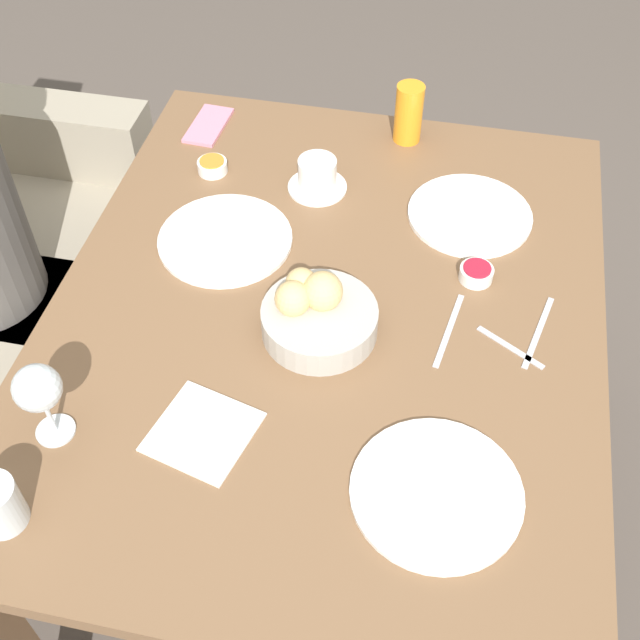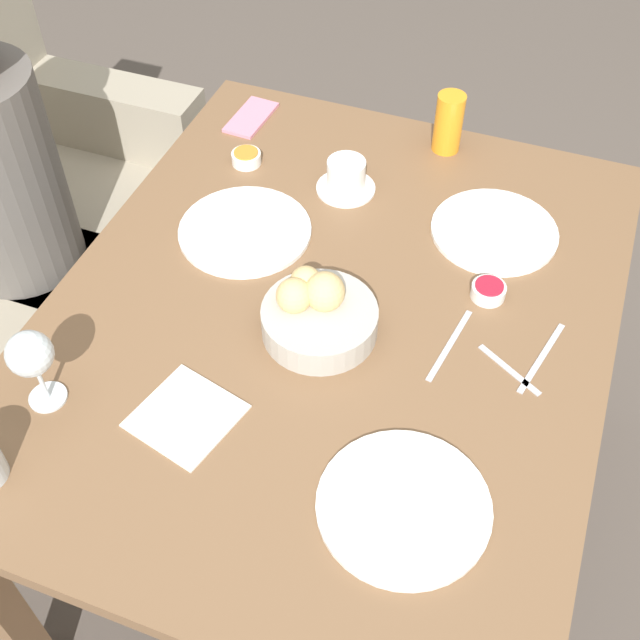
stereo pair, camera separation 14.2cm
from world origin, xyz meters
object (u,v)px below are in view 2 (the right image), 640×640
at_px(plate_far_center, 245,231).
at_px(wine_glass, 31,356).
at_px(fork_silver, 542,358).
at_px(knife_silver, 450,345).
at_px(plate_near_left, 404,506).
at_px(cell_phone, 251,117).
at_px(plate_near_right, 494,231).
at_px(jam_bowl_honey, 246,158).
at_px(spoon_coffee, 509,370).
at_px(juice_glass, 449,123).
at_px(napkin, 186,416).
at_px(seated_person, 18,236).
at_px(jam_bowl_berry, 488,291).
at_px(coffee_cup, 346,177).
at_px(bread_basket, 318,313).

xyz_separation_m(plate_far_center, wine_glass, (-0.49, 0.14, 0.11)).
distance_m(fork_silver, knife_silver, 0.16).
distance_m(plate_near_left, cell_phone, 1.05).
bearing_deg(fork_silver, wine_glass, 116.30).
xyz_separation_m(plate_near_right, fork_silver, (-0.29, -0.15, -0.00)).
xyz_separation_m(jam_bowl_honey, spoon_coffee, (-0.37, -0.66, -0.01)).
height_order(plate_near_left, cell_phone, plate_near_left).
relative_size(plate_near_left, plate_far_center, 0.99).
relative_size(juice_glass, fork_silver, 0.75).
height_order(jam_bowl_honey, napkin, jam_bowl_honey).
height_order(seated_person, cell_phone, seated_person).
bearing_deg(jam_bowl_honey, plate_far_center, -156.89).
height_order(plate_near_left, juice_glass, juice_glass).
distance_m(knife_silver, cell_phone, 0.80).
distance_m(seated_person, knife_silver, 1.16).
bearing_deg(plate_far_center, juice_glass, -36.60).
relative_size(jam_bowl_berry, spoon_coffee, 0.52).
distance_m(plate_near_left, fork_silver, 0.39).
relative_size(plate_near_left, coffee_cup, 2.11).
bearing_deg(knife_silver, fork_silver, -79.86).
distance_m(plate_near_left, wine_glass, 0.63).
bearing_deg(jam_bowl_honey, seated_person, 106.83).
relative_size(jam_bowl_honey, fork_silver, 0.36).
height_order(plate_far_center, juice_glass, juice_glass).
distance_m(seated_person, cell_phone, 0.65).
xyz_separation_m(plate_far_center, fork_silver, (-0.12, -0.62, -0.00)).
bearing_deg(wine_glass, fork_silver, -63.70).
bearing_deg(cell_phone, coffee_cup, -119.64).
distance_m(plate_near_left, knife_silver, 0.33).
xyz_separation_m(seated_person, jam_bowl_honey, (0.17, -0.56, 0.27)).
bearing_deg(jam_bowl_honey, jam_bowl_berry, -109.88).
bearing_deg(plate_near_left, plate_near_right, 0.32).
height_order(plate_near_left, coffee_cup, coffee_cup).
distance_m(plate_near_right, knife_silver, 0.32).
distance_m(seated_person, napkin, 0.92).
bearing_deg(jam_bowl_honey, fork_silver, -114.71).
xyz_separation_m(wine_glass, coffee_cup, (0.69, -0.29, -0.08)).
bearing_deg(plate_near_right, seated_person, 96.87).
height_order(plate_far_center, napkin, plate_far_center).
distance_m(plate_near_right, cell_phone, 0.65).
bearing_deg(jam_bowl_honey, juice_glass, -62.71).
relative_size(coffee_cup, spoon_coffee, 1.02).
relative_size(plate_near_right, spoon_coffee, 2.06).
height_order(wine_glass, jam_bowl_berry, wine_glass).
distance_m(coffee_cup, spoon_coffee, 0.56).
bearing_deg(knife_silver, jam_bowl_honey, 57.24).
xyz_separation_m(bread_basket, plate_far_center, (0.19, 0.23, -0.03)).
bearing_deg(plate_near_right, plate_far_center, 110.33).
height_order(jam_bowl_honey, cell_phone, jam_bowl_honey).
bearing_deg(bread_basket, plate_far_center, 50.40).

